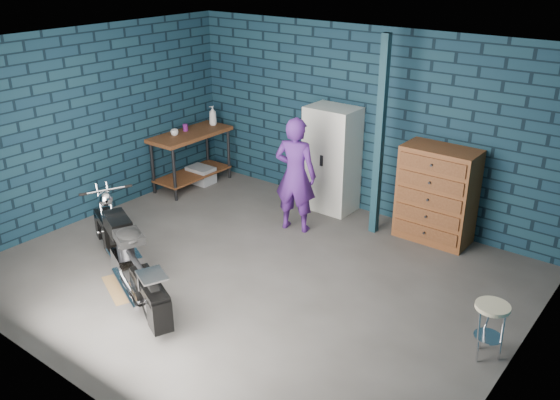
# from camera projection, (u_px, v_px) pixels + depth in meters

# --- Properties ---
(ground) EXTENTS (6.00, 6.00, 0.00)m
(ground) POSITION_uv_depth(u_px,v_px,m) (254.00, 275.00, 7.19)
(ground) COLOR #53504E
(ground) RESTS_ON ground
(room_walls) EXTENTS (6.02, 5.01, 2.71)m
(room_walls) POSITION_uv_depth(u_px,v_px,m) (282.00, 113.00, 6.84)
(room_walls) COLOR #102737
(room_walls) RESTS_ON ground
(support_post) EXTENTS (0.10, 0.10, 2.70)m
(support_post) POSITION_uv_depth(u_px,v_px,m) (380.00, 139.00, 7.76)
(support_post) COLOR #13303B
(support_post) RESTS_ON ground
(workbench) EXTENTS (0.60, 1.40, 0.91)m
(workbench) POSITION_uv_depth(u_px,v_px,m) (192.00, 159.00, 9.69)
(workbench) COLOR brown
(workbench) RESTS_ON ground
(drip_mat) EXTENTS (0.85, 0.76, 0.01)m
(drip_mat) POSITION_uv_depth(u_px,v_px,m) (131.00, 285.00, 6.96)
(drip_mat) COLOR olive
(drip_mat) RESTS_ON ground
(motorcycle) EXTENTS (2.22, 1.41, 0.96)m
(motorcycle) POSITION_uv_depth(u_px,v_px,m) (127.00, 250.00, 6.78)
(motorcycle) COLOR black
(motorcycle) RESTS_ON ground
(person) EXTENTS (0.67, 0.53, 1.61)m
(person) POSITION_uv_depth(u_px,v_px,m) (295.00, 175.00, 8.05)
(person) COLOR #4B1F75
(person) RESTS_ON ground
(storage_bin) EXTENTS (0.44, 0.31, 0.27)m
(storage_bin) POSITION_uv_depth(u_px,v_px,m) (201.00, 175.00, 9.93)
(storage_bin) COLOR gray
(storage_bin) RESTS_ON ground
(locker) EXTENTS (0.73, 0.52, 1.57)m
(locker) POSITION_uv_depth(u_px,v_px,m) (331.00, 159.00, 8.71)
(locker) COLOR silver
(locker) RESTS_ON ground
(tool_chest) EXTENTS (0.97, 0.54, 1.30)m
(tool_chest) POSITION_uv_depth(u_px,v_px,m) (436.00, 195.00, 7.83)
(tool_chest) COLOR brown
(tool_chest) RESTS_ON ground
(shop_stool) EXTENTS (0.34, 0.34, 0.59)m
(shop_stool) POSITION_uv_depth(u_px,v_px,m) (489.00, 331.00, 5.65)
(shop_stool) COLOR beige
(shop_stool) RESTS_ON ground
(cup_a) EXTENTS (0.13, 0.13, 0.10)m
(cup_a) POSITION_uv_depth(u_px,v_px,m) (175.00, 133.00, 9.35)
(cup_a) COLOR beige
(cup_a) RESTS_ON workbench
(mug_purple) EXTENTS (0.11, 0.11, 0.11)m
(mug_purple) POSITION_uv_depth(u_px,v_px,m) (185.00, 127.00, 9.58)
(mug_purple) COLOR #621A68
(mug_purple) RESTS_ON workbench
(bottle) EXTENTS (0.15, 0.15, 0.32)m
(bottle) POSITION_uv_depth(u_px,v_px,m) (213.00, 115.00, 9.85)
(bottle) COLOR gray
(bottle) RESTS_ON workbench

